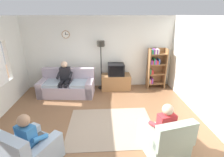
% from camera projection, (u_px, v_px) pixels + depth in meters
% --- Properties ---
extents(ground_plane, '(12.00, 12.00, 0.00)m').
position_uv_depth(ground_plane, '(100.00, 124.00, 4.41)').
color(ground_plane, brown).
extents(back_wall_assembly, '(6.20, 0.17, 2.70)m').
position_uv_depth(back_wall_assembly, '(99.00, 53.00, 6.40)').
color(back_wall_assembly, silver).
rests_on(back_wall_assembly, ground_plane).
extents(right_wall, '(0.12, 5.80, 2.70)m').
position_uv_depth(right_wall, '(215.00, 74.00, 4.09)').
color(right_wall, silver).
rests_on(right_wall, ground_plane).
extents(couch, '(1.97, 1.03, 0.90)m').
position_uv_depth(couch, '(67.00, 86.00, 6.00)').
color(couch, '#A899A8').
rests_on(couch, ground_plane).
extents(tv_stand, '(1.10, 0.56, 0.58)m').
position_uv_depth(tv_stand, '(116.00, 82.00, 6.44)').
color(tv_stand, olive).
rests_on(tv_stand, ground_plane).
extents(tv, '(0.60, 0.49, 0.44)m').
position_uv_depth(tv, '(116.00, 69.00, 6.23)').
color(tv, black).
rests_on(tv, tv_stand).
extents(bookshelf, '(0.68, 0.36, 1.55)m').
position_uv_depth(bookshelf, '(155.00, 67.00, 6.39)').
color(bookshelf, olive).
rests_on(bookshelf, ground_plane).
extents(floor_lamp, '(0.28, 0.28, 1.85)m').
position_uv_depth(floor_lamp, '(101.00, 52.00, 6.08)').
color(floor_lamp, black).
rests_on(floor_lamp, ground_plane).
extents(armchair_near_window, '(1.13, 1.16, 0.90)m').
position_uv_depth(armchair_near_window, '(31.00, 153.00, 3.13)').
color(armchair_near_window, '#9EADBC').
rests_on(armchair_near_window, ground_plane).
extents(armchair_near_bookshelf, '(0.98, 1.04, 0.90)m').
position_uv_depth(armchair_near_bookshelf, '(164.00, 140.00, 3.46)').
color(armchair_near_bookshelf, gray).
rests_on(armchair_near_bookshelf, ground_plane).
extents(area_rug, '(2.20, 1.70, 0.01)m').
position_uv_depth(area_rug, '(111.00, 126.00, 4.33)').
color(area_rug, gray).
rests_on(area_rug, ground_plane).
extents(person_on_couch, '(0.54, 0.56, 1.24)m').
position_uv_depth(person_on_couch, '(65.00, 77.00, 5.75)').
color(person_on_couch, black).
rests_on(person_on_couch, ground_plane).
extents(person_in_left_armchair, '(0.61, 0.63, 1.12)m').
position_uv_depth(person_in_left_armchair, '(32.00, 136.00, 3.09)').
color(person_in_left_armchair, '#3372B2').
rests_on(person_in_left_armchair, ground_plane).
extents(person_in_right_armchair, '(0.57, 0.59, 1.12)m').
position_uv_depth(person_in_right_armchair, '(163.00, 124.00, 3.43)').
color(person_in_right_armchair, red).
rests_on(person_in_right_armchair, ground_plane).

